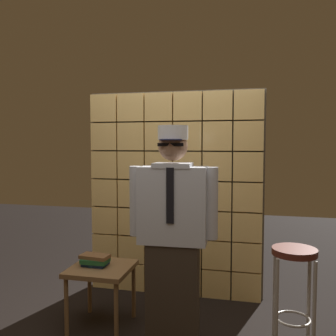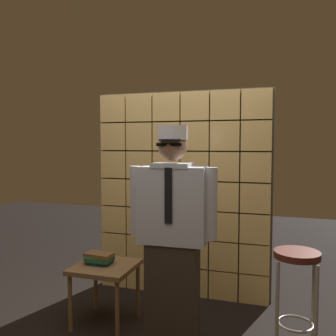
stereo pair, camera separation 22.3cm
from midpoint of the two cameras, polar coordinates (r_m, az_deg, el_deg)
glass_block_wall at (r=3.84m, az=-0.79°, el=-4.18°), size 1.86×0.10×2.17m
standing_person at (r=2.85m, az=-1.51°, el=-10.29°), size 0.69×0.30×1.74m
bar_stool at (r=3.04m, az=17.11°, el=-15.68°), size 0.34×0.34×0.80m
side_table at (r=3.37m, az=-12.35°, el=-15.99°), size 0.52×0.52×0.53m
book_stack at (r=3.36m, az=-13.29°, el=-13.89°), size 0.26×0.18×0.10m
coffee_mug at (r=3.34m, az=-13.75°, el=-14.04°), size 0.13×0.08×0.09m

